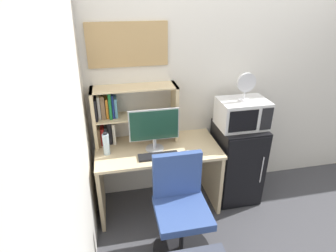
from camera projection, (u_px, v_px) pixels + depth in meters
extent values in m
cube|color=silver|center=(269.00, 77.00, 3.17)|extent=(6.40, 0.04, 2.60)
cube|color=silver|center=(61.00, 195.00, 1.37)|extent=(0.04, 4.40, 2.60)
cube|color=beige|center=(158.00, 149.00, 2.88)|extent=(1.25, 0.63, 0.03)
cube|color=beige|center=(101.00, 186.00, 2.93)|extent=(0.04, 0.57, 0.71)
cube|color=beige|center=(212.00, 172.00, 3.16)|extent=(0.04, 0.57, 0.71)
cube|color=beige|center=(94.00, 118.00, 2.80)|extent=(0.03, 0.25, 0.60)
cube|color=beige|center=(175.00, 112.00, 2.95)|extent=(0.03, 0.25, 0.60)
cube|color=beige|center=(134.00, 87.00, 2.75)|extent=(0.85, 0.25, 0.01)
cube|color=beige|center=(136.00, 116.00, 2.88)|extent=(0.78, 0.25, 0.01)
cube|color=brown|center=(99.00, 135.00, 2.91)|extent=(0.02, 0.19, 0.20)
cube|color=#B21E1E|center=(103.00, 135.00, 2.93)|extent=(0.03, 0.15, 0.18)
cube|color=black|center=(106.00, 134.00, 2.93)|extent=(0.03, 0.17, 0.20)
cube|color=black|center=(110.00, 131.00, 2.93)|extent=(0.04, 0.14, 0.25)
cube|color=silver|center=(114.00, 132.00, 2.94)|extent=(0.03, 0.15, 0.23)
cube|color=black|center=(96.00, 108.00, 2.78)|extent=(0.02, 0.20, 0.22)
cube|color=silver|center=(99.00, 106.00, 2.79)|extent=(0.03, 0.14, 0.23)
cube|color=brown|center=(103.00, 106.00, 2.80)|extent=(0.04, 0.15, 0.23)
cube|color=orange|center=(107.00, 107.00, 2.82)|extent=(0.02, 0.14, 0.20)
cube|color=#197233|center=(110.00, 104.00, 2.80)|extent=(0.03, 0.17, 0.26)
cube|color=navy|center=(113.00, 105.00, 2.82)|extent=(0.02, 0.14, 0.24)
cube|color=teal|center=(116.00, 107.00, 2.83)|extent=(0.03, 0.14, 0.20)
cylinder|color=#B7B7BC|center=(155.00, 148.00, 2.85)|extent=(0.18, 0.18, 0.02)
cylinder|color=#B7B7BC|center=(155.00, 143.00, 2.82)|extent=(0.04, 0.04, 0.10)
cube|color=#B7B7BC|center=(154.00, 125.00, 2.74)|extent=(0.49, 0.01, 0.32)
cube|color=#193D2D|center=(154.00, 125.00, 2.73)|extent=(0.47, 0.02, 0.30)
cube|color=black|center=(158.00, 156.00, 2.71)|extent=(0.39, 0.12, 0.02)
ellipsoid|color=silver|center=(189.00, 153.00, 2.75)|extent=(0.07, 0.09, 0.03)
cylinder|color=silver|center=(106.00, 144.00, 2.72)|extent=(0.06, 0.06, 0.21)
cylinder|color=black|center=(105.00, 133.00, 2.67)|extent=(0.04, 0.04, 0.02)
cube|color=black|center=(236.00, 162.00, 3.18)|extent=(0.47, 0.50, 0.89)
cube|color=black|center=(246.00, 175.00, 2.96)|extent=(0.45, 0.01, 0.85)
cylinder|color=#B2B2B7|center=(262.00, 170.00, 2.96)|extent=(0.01, 0.01, 0.31)
cube|color=silver|center=(242.00, 113.00, 2.92)|extent=(0.49, 0.35, 0.29)
cube|color=black|center=(243.00, 121.00, 2.75)|extent=(0.30, 0.01, 0.22)
cube|color=black|center=(267.00, 119.00, 2.80)|extent=(0.12, 0.01, 0.23)
cylinder|color=silver|center=(244.00, 100.00, 2.86)|extent=(0.11, 0.11, 0.01)
cylinder|color=silver|center=(244.00, 95.00, 2.84)|extent=(0.02, 0.02, 0.08)
cylinder|color=silver|center=(246.00, 82.00, 2.77)|extent=(0.19, 0.03, 0.19)
cylinder|color=black|center=(181.00, 250.00, 2.63)|extent=(0.53, 0.53, 0.04)
cylinder|color=black|center=(182.00, 233.00, 2.53)|extent=(0.04, 0.04, 0.43)
cube|color=#334C8C|center=(182.00, 212.00, 2.43)|extent=(0.46, 0.46, 0.07)
cube|color=#334C8C|center=(177.00, 174.00, 2.50)|extent=(0.43, 0.06, 0.43)
cube|color=tan|center=(128.00, 45.00, 2.67)|extent=(0.77, 0.02, 0.42)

